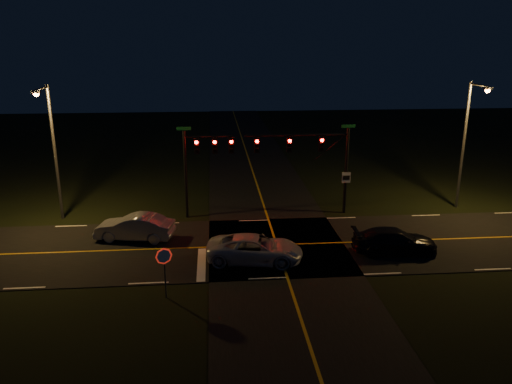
{
  "coord_description": "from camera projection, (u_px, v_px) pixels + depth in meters",
  "views": [
    {
      "loc": [
        -3.62,
        -27.2,
        11.58
      ],
      "look_at": [
        -1.06,
        2.0,
        2.74
      ],
      "focal_mm": 35.0,
      "sensor_mm": 36.0,
      "label": 1
    }
  ],
  "objects": [
    {
      "name": "signal_mast_ne",
      "position": [
        313.0,
        153.0,
        33.83
      ],
      "size": [
        7.47,
        0.41,
        6.26
      ],
      "color": "black",
      "rests_on": "ground"
    },
    {
      "name": "ground",
      "position": [
        277.0,
        245.0,
        29.59
      ],
      "size": [
        120.0,
        120.0,
        0.0
      ],
      "primitive_type": "plane",
      "color": "black",
      "rests_on": "ground"
    },
    {
      "name": "signal_mast_nw",
      "position": [
        202.0,
        156.0,
        33.23
      ],
      "size": [
        3.77,
        0.41,
        6.26
      ],
      "color": "black",
      "rests_on": "ground"
    },
    {
      "name": "lane_markings",
      "position": [
        281.0,
        245.0,
        29.5
      ],
      "size": [
        120.0,
        120.0,
        0.01
      ],
      "color": "#BF8D16",
      "rests_on": "ground"
    },
    {
      "name": "streetlight_ne",
      "position": [
        467.0,
        136.0,
        34.59
      ],
      "size": [
        0.5,
        2.46,
        9.0
      ],
      "color": "#4F5157",
      "rests_on": "ground"
    },
    {
      "name": "sedan_silver",
      "position": [
        135.0,
        228.0,
        30.21
      ],
      "size": [
        3.35,
        5.3,
        1.55
      ],
      "primitive_type": "imported",
      "rotation": [
        0.0,
        0.0,
        -1.76
      ],
      "color": "#92949A",
      "rests_on": "ground"
    },
    {
      "name": "suv_dark",
      "position": [
        394.0,
        241.0,
        28.38
      ],
      "size": [
        2.57,
        5.04,
        1.39
      ],
      "primitive_type": "imported",
      "rotation": [
        0.0,
        0.0,
        1.51
      ],
      "color": "black",
      "rests_on": "ground"
    },
    {
      "name": "pickup_white",
      "position": [
        255.0,
        249.0,
        27.19
      ],
      "size": [
        3.93,
        5.92,
        1.45
      ],
      "primitive_type": "imported",
      "rotation": [
        0.0,
        0.0,
        1.42
      ],
      "color": "#B3B3B8",
      "rests_on": "ground"
    },
    {
      "name": "road_ew",
      "position": [
        277.0,
        245.0,
        29.58
      ],
      "size": [
        120.0,
        9.0,
        0.04
      ],
      "primitive_type": "cube",
      "color": "black",
      "rests_on": "ground"
    },
    {
      "name": "streetlight_nw",
      "position": [
        52.0,
        142.0,
        32.25
      ],
      "size": [
        0.5,
        2.46,
        9.0
      ],
      "color": "#4F5157",
      "rests_on": "ground"
    },
    {
      "name": "stop_sign",
      "position": [
        164.0,
        262.0,
        22.99
      ],
      "size": [
        0.75,
        0.33,
        2.55
      ],
      "color": "#4F5157",
      "rests_on": "ground"
    },
    {
      "name": "road_ns",
      "position": [
        277.0,
        245.0,
        29.58
      ],
      "size": [
        8.0,
        120.0,
        0.04
      ],
      "primitive_type": "cube",
      "color": "black",
      "rests_on": "ground"
    }
  ]
}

